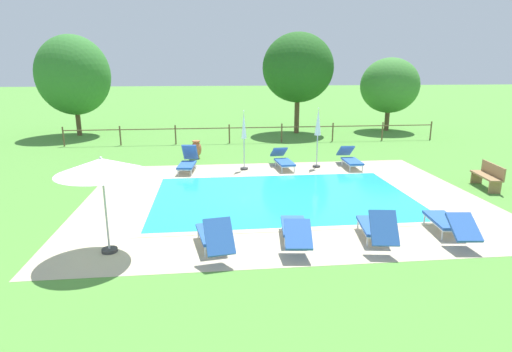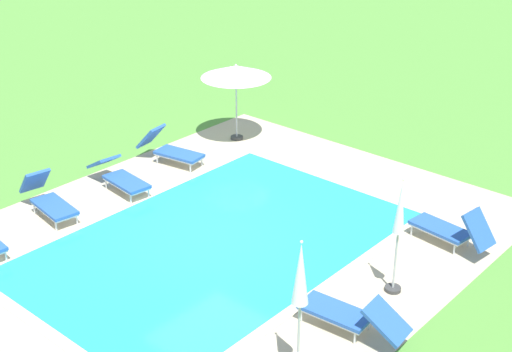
{
  "view_description": "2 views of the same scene",
  "coord_description": "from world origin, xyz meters",
  "px_view_note": "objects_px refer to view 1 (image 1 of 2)",
  "views": [
    {
      "loc": [
        -2.27,
        -12.78,
        4.12
      ],
      "look_at": [
        -0.82,
        0.5,
        0.6
      ],
      "focal_mm": 29.26,
      "sensor_mm": 36.0,
      "label": 1
    },
    {
      "loc": [
        9.79,
        9.74,
        8.09
      ],
      "look_at": [
        -1.59,
        -0.24,
        0.96
      ],
      "focal_mm": 51.51,
      "sensor_mm": 36.0,
      "label": 2
    }
  ],
  "objects_px": {
    "terracotta_urn_near_fence": "(196,149)",
    "sun_lounger_south_near_corner": "(350,158)",
    "patio_umbrella_open_foreground": "(102,167)",
    "patio_umbrella_closed_row_west": "(244,132)",
    "sun_lounger_north_mid": "(214,235)",
    "sun_lounger_north_end": "(376,227)",
    "wooden_bench_lawn_side": "(488,175)",
    "tree_west_mid": "(73,75)",
    "sun_lounger_north_far": "(283,159)",
    "tree_far_west": "(298,68)",
    "tree_centre": "(390,86)",
    "sun_lounger_north_near_steps": "(188,161)",
    "sun_lounger_south_far": "(295,229)",
    "sun_lounger_south_mid": "(449,222)",
    "patio_umbrella_closed_row_mid_west": "(318,127)"
  },
  "relations": [
    {
      "from": "sun_lounger_north_mid",
      "to": "tree_centre",
      "type": "height_order",
      "value": "tree_centre"
    },
    {
      "from": "sun_lounger_north_mid",
      "to": "patio_umbrella_open_foreground",
      "type": "distance_m",
      "value": 2.89
    },
    {
      "from": "patio_umbrella_closed_row_mid_west",
      "to": "tree_west_mid",
      "type": "relative_size",
      "value": 0.42
    },
    {
      "from": "sun_lounger_north_far",
      "to": "patio_umbrella_open_foreground",
      "type": "distance_m",
      "value": 9.45
    },
    {
      "from": "sun_lounger_north_end",
      "to": "patio_umbrella_closed_row_west",
      "type": "bearing_deg",
      "value": 108.45
    },
    {
      "from": "sun_lounger_south_mid",
      "to": "patio_umbrella_closed_row_mid_west",
      "type": "bearing_deg",
      "value": 100.82
    },
    {
      "from": "sun_lounger_south_mid",
      "to": "tree_west_mid",
      "type": "xyz_separation_m",
      "value": [
        -13.88,
        17.38,
        3.24
      ]
    },
    {
      "from": "sun_lounger_south_near_corner",
      "to": "wooden_bench_lawn_side",
      "type": "relative_size",
      "value": 1.3
    },
    {
      "from": "sun_lounger_north_near_steps",
      "to": "tree_west_mid",
      "type": "relative_size",
      "value": 0.32
    },
    {
      "from": "sun_lounger_north_mid",
      "to": "tree_centre",
      "type": "relative_size",
      "value": 0.42
    },
    {
      "from": "tree_far_west",
      "to": "terracotta_urn_near_fence",
      "type": "bearing_deg",
      "value": -131.19
    },
    {
      "from": "sun_lounger_north_near_steps",
      "to": "sun_lounger_south_far",
      "type": "relative_size",
      "value": 0.9
    },
    {
      "from": "terracotta_urn_near_fence",
      "to": "sun_lounger_south_near_corner",
      "type": "bearing_deg",
      "value": -20.32
    },
    {
      "from": "sun_lounger_south_near_corner",
      "to": "patio_umbrella_closed_row_mid_west",
      "type": "bearing_deg",
      "value": 175.72
    },
    {
      "from": "patio_umbrella_open_foreground",
      "to": "sun_lounger_south_far",
      "type": "bearing_deg",
      "value": 0.7
    },
    {
      "from": "sun_lounger_north_mid",
      "to": "patio_umbrella_closed_row_west",
      "type": "relative_size",
      "value": 0.81
    },
    {
      "from": "patio_umbrella_closed_row_west",
      "to": "tree_far_west",
      "type": "relative_size",
      "value": 0.39
    },
    {
      "from": "sun_lounger_south_near_corner",
      "to": "patio_umbrella_open_foreground",
      "type": "distance_m",
      "value": 11.22
    },
    {
      "from": "wooden_bench_lawn_side",
      "to": "terracotta_urn_near_fence",
      "type": "xyz_separation_m",
      "value": [
        -10.21,
        6.0,
        -0.02
      ]
    },
    {
      "from": "sun_lounger_north_near_steps",
      "to": "sun_lounger_north_far",
      "type": "height_order",
      "value": "sun_lounger_north_near_steps"
    },
    {
      "from": "patio_umbrella_open_foreground",
      "to": "sun_lounger_south_mid",
      "type": "bearing_deg",
      "value": 0.26
    },
    {
      "from": "wooden_bench_lawn_side",
      "to": "sun_lounger_north_far",
      "type": "bearing_deg",
      "value": 150.43
    },
    {
      "from": "sun_lounger_north_mid",
      "to": "sun_lounger_south_near_corner",
      "type": "height_order",
      "value": "sun_lounger_north_mid"
    },
    {
      "from": "patio_umbrella_closed_row_mid_west",
      "to": "terracotta_urn_near_fence",
      "type": "bearing_deg",
      "value": 155.66
    },
    {
      "from": "sun_lounger_north_mid",
      "to": "patio_umbrella_closed_row_mid_west",
      "type": "height_order",
      "value": "patio_umbrella_closed_row_mid_west"
    },
    {
      "from": "sun_lounger_north_mid",
      "to": "patio_umbrella_open_foreground",
      "type": "relative_size",
      "value": 0.88
    },
    {
      "from": "patio_umbrella_open_foreground",
      "to": "patio_umbrella_closed_row_west",
      "type": "height_order",
      "value": "patio_umbrella_closed_row_west"
    },
    {
      "from": "sun_lounger_south_mid",
      "to": "wooden_bench_lawn_side",
      "type": "relative_size",
      "value": 1.35
    },
    {
      "from": "tree_centre",
      "to": "tree_far_west",
      "type": "bearing_deg",
      "value": -176.23
    },
    {
      "from": "tree_west_mid",
      "to": "sun_lounger_south_far",
      "type": "bearing_deg",
      "value": -60.09
    },
    {
      "from": "sun_lounger_north_end",
      "to": "tree_far_west",
      "type": "bearing_deg",
      "value": 84.78
    },
    {
      "from": "sun_lounger_north_near_steps",
      "to": "patio_umbrella_closed_row_mid_west",
      "type": "xyz_separation_m",
      "value": [
        5.35,
        0.07,
        1.31
      ]
    },
    {
      "from": "sun_lounger_north_near_steps",
      "to": "patio_umbrella_closed_row_west",
      "type": "xyz_separation_m",
      "value": [
        2.29,
        -0.0,
        1.15
      ]
    },
    {
      "from": "sun_lounger_north_mid",
      "to": "wooden_bench_lawn_side",
      "type": "xyz_separation_m",
      "value": [
        9.52,
        4.09,
        0.08
      ]
    },
    {
      "from": "sun_lounger_north_end",
      "to": "patio_umbrella_closed_row_mid_west",
      "type": "xyz_separation_m",
      "value": [
        0.51,
        7.73,
        1.31
      ]
    },
    {
      "from": "sun_lounger_north_near_steps",
      "to": "sun_lounger_north_end",
      "type": "distance_m",
      "value": 9.06
    },
    {
      "from": "sun_lounger_north_end",
      "to": "tree_west_mid",
      "type": "relative_size",
      "value": 0.33
    },
    {
      "from": "patio_umbrella_open_foreground",
      "to": "patio_umbrella_closed_row_west",
      "type": "bearing_deg",
      "value": 63.74
    },
    {
      "from": "sun_lounger_north_far",
      "to": "tree_far_west",
      "type": "height_order",
      "value": "tree_far_west"
    },
    {
      "from": "sun_lounger_south_far",
      "to": "sun_lounger_south_near_corner",
      "type": "bearing_deg",
      "value": 62.6
    },
    {
      "from": "sun_lounger_south_far",
      "to": "tree_west_mid",
      "type": "xyz_separation_m",
      "value": [
        -9.99,
        17.36,
        3.24
      ]
    },
    {
      "from": "patio_umbrella_open_foreground",
      "to": "terracotta_urn_near_fence",
      "type": "relative_size",
      "value": 2.7
    },
    {
      "from": "sun_lounger_north_end",
      "to": "tree_far_west",
      "type": "distance_m",
      "value": 17.47
    },
    {
      "from": "sun_lounger_north_far",
      "to": "sun_lounger_north_end",
      "type": "distance_m",
      "value": 7.81
    },
    {
      "from": "sun_lounger_north_mid",
      "to": "sun_lounger_south_mid",
      "type": "xyz_separation_m",
      "value": [
        5.83,
        0.23,
        -0.03
      ]
    },
    {
      "from": "sun_lounger_north_far",
      "to": "patio_umbrella_open_foreground",
      "type": "relative_size",
      "value": 0.93
    },
    {
      "from": "sun_lounger_north_end",
      "to": "patio_umbrella_open_foreground",
      "type": "height_order",
      "value": "patio_umbrella_open_foreground"
    },
    {
      "from": "sun_lounger_north_near_steps",
      "to": "patio_umbrella_closed_row_west",
      "type": "height_order",
      "value": "patio_umbrella_closed_row_west"
    },
    {
      "from": "sun_lounger_south_mid",
      "to": "sun_lounger_north_mid",
      "type": "bearing_deg",
      "value": -177.71
    },
    {
      "from": "sun_lounger_north_end",
      "to": "wooden_bench_lawn_side",
      "type": "relative_size",
      "value": 1.26
    }
  ]
}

